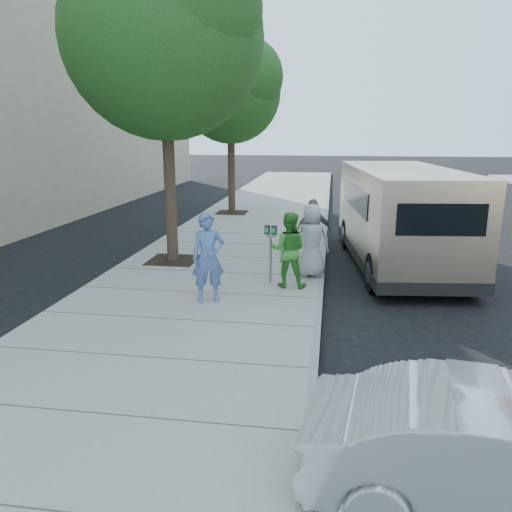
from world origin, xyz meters
name	(u,v)px	position (x,y,z in m)	size (l,w,h in m)	color
ground	(247,302)	(0.00, 0.00, 0.00)	(120.00, 120.00, 0.00)	black
sidewalk	(199,296)	(-1.00, 0.00, 0.07)	(5.00, 60.00, 0.15)	gray
curb_face	(320,302)	(1.44, 0.00, 0.07)	(0.12, 60.00, 0.16)	gray
tree_near	(165,29)	(-2.25, 2.40, 5.55)	(4.62, 4.60, 7.53)	black
tree_far	(232,88)	(-2.25, 10.00, 4.88)	(3.92, 3.80, 6.49)	black
parking_meter	(271,241)	(0.36, 0.85, 1.06)	(0.27, 0.12, 1.26)	gray
van	(400,215)	(3.29, 3.31, 1.29)	(2.87, 6.77, 2.44)	beige
sedan	(512,460)	(3.20, -5.33, 0.59)	(1.25, 3.57, 1.18)	silver
person_officer	(208,258)	(-0.66, -0.48, 1.01)	(0.62, 0.41, 1.71)	#506EAA
person_green_shirt	(288,250)	(0.76, 0.67, 0.94)	(0.76, 0.60, 1.57)	#368E2E
person_gray_shirt	(312,241)	(1.20, 1.49, 0.97)	(0.80, 0.52, 1.64)	#A4A4A7
person_striped_polo	(313,233)	(1.20, 2.43, 0.96)	(0.95, 0.39, 1.61)	gray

